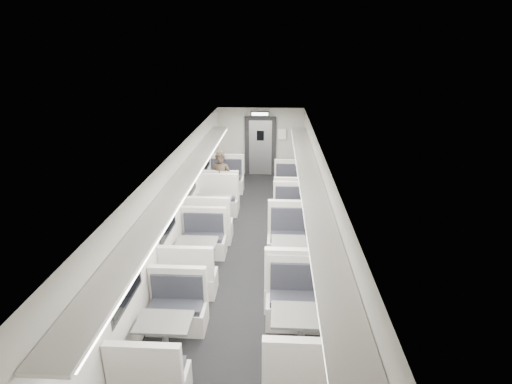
# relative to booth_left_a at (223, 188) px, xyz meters

# --- Properties ---
(room) EXTENTS (3.24, 12.24, 2.64)m
(room) POSITION_rel_booth_left_a_xyz_m (1.00, -3.28, 0.81)
(room) COLOR black
(room) RESTS_ON ground
(booth_left_a) EXTENTS (1.08, 2.20, 1.18)m
(booth_left_a) POSITION_rel_booth_left_a_xyz_m (0.00, 0.00, 0.00)
(booth_left_a) COLOR silver
(booth_left_a) RESTS_ON room
(booth_left_b) EXTENTS (1.09, 2.21, 1.18)m
(booth_left_b) POSITION_rel_booth_left_a_xyz_m (0.00, -1.78, 0.00)
(booth_left_b) COLOR silver
(booth_left_b) RESTS_ON room
(booth_left_c) EXTENTS (0.99, 2.01, 1.07)m
(booth_left_c) POSITION_rel_booth_left_a_xyz_m (0.00, -4.06, -0.03)
(booth_left_c) COLOR silver
(booth_left_c) RESTS_ON room
(booth_left_d) EXTENTS (0.96, 1.94, 1.04)m
(booth_left_d) POSITION_rel_booth_left_a_xyz_m (0.00, -6.49, -0.05)
(booth_left_d) COLOR silver
(booth_left_d) RESTS_ON room
(booth_right_a) EXTENTS (0.96, 1.95, 1.04)m
(booth_right_a) POSITION_rel_booth_left_a_xyz_m (2.00, 0.07, -0.04)
(booth_right_a) COLOR silver
(booth_right_a) RESTS_ON room
(booth_right_b) EXTENTS (0.97, 1.98, 1.06)m
(booth_right_b) POSITION_rel_booth_left_a_xyz_m (2.00, -2.13, -0.04)
(booth_right_b) COLOR silver
(booth_right_b) RESTS_ON room
(booth_right_c) EXTENTS (1.17, 2.36, 1.26)m
(booth_right_c) POSITION_rel_booth_left_a_xyz_m (2.00, -4.22, 0.03)
(booth_right_c) COLOR silver
(booth_right_c) RESTS_ON room
(booth_right_d) EXTENTS (1.09, 2.21, 1.18)m
(booth_right_d) POSITION_rel_booth_left_a_xyz_m (2.00, -6.35, 0.00)
(booth_right_d) COLOR silver
(booth_right_d) RESTS_ON room
(passenger) EXTENTS (0.69, 0.53, 1.70)m
(passenger) POSITION_rel_booth_left_a_xyz_m (0.05, -0.73, 0.46)
(passenger) COLOR black
(passenger) RESTS_ON room
(window_a) EXTENTS (0.02, 1.18, 0.84)m
(window_a) POSITION_rel_booth_left_a_xyz_m (-0.49, 0.12, 0.96)
(window_a) COLOR black
(window_a) RESTS_ON room
(window_b) EXTENTS (0.02, 1.18, 0.84)m
(window_b) POSITION_rel_booth_left_a_xyz_m (-0.49, -2.08, 0.96)
(window_b) COLOR black
(window_b) RESTS_ON room
(window_c) EXTENTS (0.02, 1.18, 0.84)m
(window_c) POSITION_rel_booth_left_a_xyz_m (-0.49, -4.28, 0.96)
(window_c) COLOR black
(window_c) RESTS_ON room
(window_d) EXTENTS (0.02, 1.18, 0.84)m
(window_d) POSITION_rel_booth_left_a_xyz_m (-0.49, -6.48, 0.96)
(window_d) COLOR black
(window_d) RESTS_ON room
(luggage_rack_left) EXTENTS (0.46, 10.40, 0.09)m
(luggage_rack_left) POSITION_rel_booth_left_a_xyz_m (-0.24, -3.58, 1.52)
(luggage_rack_left) COLOR silver
(luggage_rack_left) RESTS_ON room
(luggage_rack_right) EXTENTS (0.46, 10.40, 0.09)m
(luggage_rack_right) POSITION_rel_booth_left_a_xyz_m (2.24, -3.58, 1.52)
(luggage_rack_right) COLOR silver
(luggage_rack_right) RESTS_ON room
(vestibule_door) EXTENTS (1.10, 0.13, 2.10)m
(vestibule_door) POSITION_rel_booth_left_a_xyz_m (1.00, 2.65, 0.65)
(vestibule_door) COLOR black
(vestibule_door) RESTS_ON room
(exit_sign) EXTENTS (0.62, 0.12, 0.16)m
(exit_sign) POSITION_rel_booth_left_a_xyz_m (1.00, 2.16, 1.89)
(exit_sign) COLOR black
(exit_sign) RESTS_ON room
(wall_notice) EXTENTS (0.32, 0.02, 0.40)m
(wall_notice) POSITION_rel_booth_left_a_xyz_m (1.75, 2.64, 1.11)
(wall_notice) COLOR white
(wall_notice) RESTS_ON room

